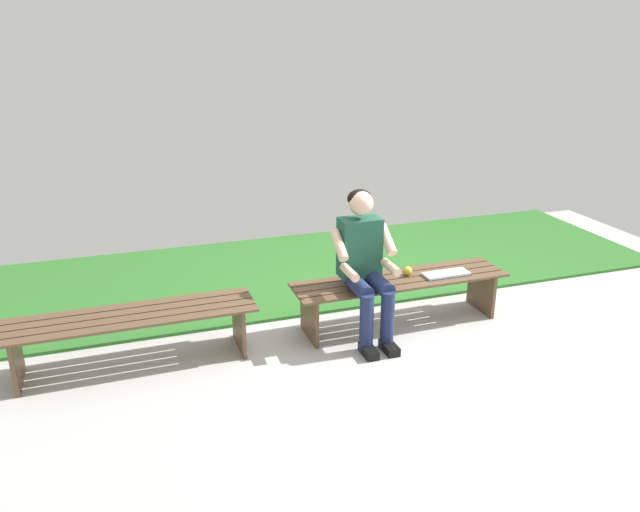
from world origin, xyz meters
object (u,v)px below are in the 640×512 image
(bench_near, at_px, (400,288))
(book_open, at_px, (446,274))
(apple, at_px, (408,271))
(person_seated, at_px, (365,261))
(bench_far, at_px, (132,326))

(bench_near, distance_m, book_open, 0.42)
(apple, bearing_deg, person_seated, 17.18)
(bench_near, xyz_separation_m, bench_far, (2.24, 0.00, -0.00))
(bench_far, bearing_deg, bench_near, -180.00)
(bench_near, xyz_separation_m, apple, (-0.09, -0.05, 0.13))
(person_seated, bearing_deg, book_open, -177.28)
(bench_near, xyz_separation_m, person_seated, (0.38, 0.10, 0.34))
(book_open, bearing_deg, apple, -19.14)
(person_seated, height_order, apple, person_seated)
(bench_far, xyz_separation_m, apple, (-2.32, -0.05, 0.13))
(bench_far, xyz_separation_m, person_seated, (-1.85, 0.10, 0.34))
(apple, bearing_deg, bench_far, 1.13)
(bench_near, relative_size, bench_far, 1.01)
(bench_near, relative_size, person_seated, 1.54)
(bench_near, distance_m, bench_far, 2.24)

